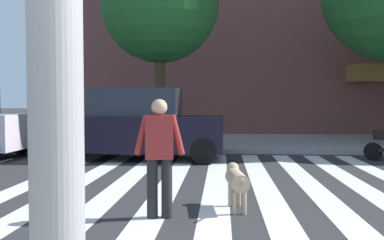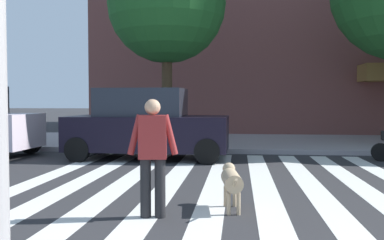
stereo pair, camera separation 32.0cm
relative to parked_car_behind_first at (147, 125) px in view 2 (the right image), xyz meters
name	(u,v)px [view 2 (the right image)]	position (x,y,z in m)	size (l,w,h in m)	color
ground_plane	(240,195)	(2.57, -4.38, -0.93)	(160.00, 160.00, 0.00)	#2B2B2D
sidewalk_far	(239,142)	(2.57, 4.30, -0.86)	(80.00, 6.00, 0.15)	#989093
crosswalk_stripes	(214,194)	(2.12, -4.38, -0.93)	(7.65, 10.77, 0.01)	silver
parked_car_behind_first	(147,125)	(0.00, 0.00, 0.00)	(4.42, 2.04, 1.95)	black
street_tree_nearest	(167,5)	(0.15, 2.52, 3.86)	(3.91, 3.91, 6.63)	#4C3823
pedestrian_dog_walker	(153,151)	(1.36, -5.99, -0.01)	(0.71, 0.28, 1.64)	black
dog_on_leash	(231,180)	(2.44, -5.44, -0.49)	(0.34, 1.11, 0.65)	tan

